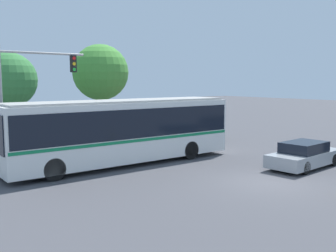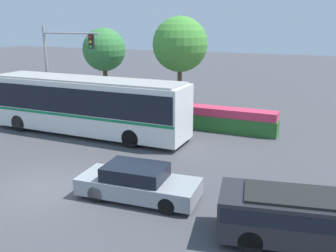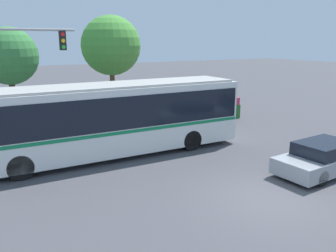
# 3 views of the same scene
# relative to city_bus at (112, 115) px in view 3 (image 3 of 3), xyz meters

# --- Properties ---
(ground_plane) EXTENTS (140.00, 140.00, 0.00)m
(ground_plane) POSITION_rel_city_bus_xyz_m (2.84, -6.99, -1.88)
(ground_plane) COLOR #444449
(city_bus) EXTENTS (12.33, 2.65, 3.31)m
(city_bus) POSITION_rel_city_bus_xyz_m (0.00, 0.00, 0.00)
(city_bus) COLOR silver
(city_bus) RESTS_ON ground
(sedan_foreground) EXTENTS (4.65, 2.11, 1.29)m
(sedan_foreground) POSITION_rel_city_bus_xyz_m (6.67, -6.21, -1.27)
(sedan_foreground) COLOR gray
(sedan_foreground) RESTS_ON ground
(traffic_light_pole) EXTENTS (4.48, 0.24, 6.16)m
(traffic_light_pole) POSITION_rel_city_bus_xyz_m (-4.02, 2.82, 2.11)
(traffic_light_pole) COLOR gray
(traffic_light_pole) RESTS_ON ground
(flowering_hedge) EXTENTS (6.42, 1.12, 1.42)m
(flowering_hedge) POSITION_rel_city_bus_xyz_m (7.20, 3.85, -1.18)
(flowering_hedge) COLOR #286028
(flowering_hedge) RESTS_ON ground
(street_tree_left) EXTENTS (3.30, 3.30, 5.99)m
(street_tree_left) POSITION_rel_city_bus_xyz_m (-3.42, 7.39, 2.43)
(street_tree_left) COLOR brown
(street_tree_left) RESTS_ON ground
(street_tree_centre) EXTENTS (3.91, 3.91, 6.83)m
(street_tree_centre) POSITION_rel_city_bus_xyz_m (2.81, 7.57, 2.97)
(street_tree_centre) COLOR brown
(street_tree_centre) RESTS_ON ground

